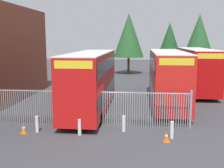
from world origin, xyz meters
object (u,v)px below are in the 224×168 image
at_px(bollard_near_right, 124,124).
at_px(traffic_cone_by_gate, 24,129).
at_px(double_decker_bus_behind_fence_left, 167,76).
at_px(traffic_cone_mid_forecourt, 167,137).
at_px(bollard_near_left, 37,124).
at_px(bollard_center_front, 80,127).
at_px(double_decker_bus_behind_fence_right, 196,68).
at_px(double_decker_bus_near_gate, 91,79).
at_px(bollard_far_right, 172,130).

relative_size(bollard_near_right, traffic_cone_by_gate, 1.61).
bearing_deg(double_decker_bus_behind_fence_left, traffic_cone_mid_forecourt, -95.26).
relative_size(bollard_near_left, traffic_cone_mid_forecourt, 1.61).
height_order(bollard_center_front, traffic_cone_mid_forecourt, bollard_center_front).
distance_m(double_decker_bus_behind_fence_right, traffic_cone_mid_forecourt, 15.53).
height_order(bollard_near_left, bollard_center_front, same).
distance_m(double_decker_bus_near_gate, double_decker_bus_behind_fence_right, 12.90).
xyz_separation_m(double_decker_bus_behind_fence_left, double_decker_bus_behind_fence_right, (3.57, 6.26, 0.00)).
relative_size(bollard_near_left, bollard_near_right, 1.00).
height_order(double_decker_bus_near_gate, double_decker_bus_behind_fence_right, same).
bearing_deg(bollard_near_right, bollard_near_left, -173.08).
xyz_separation_m(double_decker_bus_near_gate, bollard_near_right, (2.71, -4.47, -1.95)).
height_order(bollard_near_left, bollard_far_right, same).
xyz_separation_m(double_decker_bus_behind_fence_left, bollard_near_left, (-8.16, -7.65, -1.95)).
relative_size(double_decker_bus_near_gate, bollard_near_right, 11.38).
bearing_deg(double_decker_bus_near_gate, bollard_far_right, -44.71).
relative_size(double_decker_bus_near_gate, double_decker_bus_behind_fence_right, 1.00).
bearing_deg(double_decker_bus_behind_fence_right, bollard_near_left, -130.12).
distance_m(bollard_center_front, bollard_near_right, 2.59).
bearing_deg(bollard_far_right, bollard_center_front, -179.96).
bearing_deg(traffic_cone_mid_forecourt, bollard_near_right, 148.22).
relative_size(double_decker_bus_behind_fence_right, traffic_cone_mid_forecourt, 18.32).
xyz_separation_m(double_decker_bus_near_gate, double_decker_bus_behind_fence_left, (5.84, 2.57, 0.00)).
bearing_deg(double_decker_bus_behind_fence_right, bollard_center_front, -122.82).
bearing_deg(bollard_near_left, traffic_cone_mid_forecourt, -6.53).
relative_size(double_decker_bus_behind_fence_left, bollard_far_right, 11.38).
xyz_separation_m(double_decker_bus_behind_fence_right, traffic_cone_mid_forecourt, (-4.35, -14.76, -2.13)).
height_order(double_decker_bus_near_gate, traffic_cone_mid_forecourt, double_decker_bus_near_gate).
bearing_deg(bollard_center_front, traffic_cone_mid_forecourt, -6.95).
bearing_deg(traffic_cone_by_gate, bollard_near_left, 26.94).
bearing_deg(traffic_cone_by_gate, traffic_cone_mid_forecourt, -3.56).
xyz_separation_m(bollard_center_front, bollard_far_right, (5.12, 0.00, 0.00)).
height_order(bollard_near_right, traffic_cone_mid_forecourt, bollard_near_right).
relative_size(double_decker_bus_behind_fence_right, bollard_far_right, 11.38).
height_order(bollard_near_left, bollard_near_right, same).
relative_size(double_decker_bus_near_gate, bollard_near_left, 11.38).
bearing_deg(bollard_near_left, double_decker_bus_behind_fence_left, 43.16).
bearing_deg(double_decker_bus_near_gate, bollard_near_right, -58.76).
xyz_separation_m(double_decker_bus_behind_fence_right, traffic_cone_by_gate, (-12.40, -14.26, -2.13)).
height_order(traffic_cone_by_gate, traffic_cone_mid_forecourt, same).
relative_size(double_decker_bus_behind_fence_left, bollard_near_left, 11.38).
bearing_deg(traffic_cone_by_gate, bollard_center_front, 1.46).
relative_size(bollard_near_left, traffic_cone_by_gate, 1.61).
height_order(double_decker_bus_behind_fence_right, bollard_center_front, double_decker_bus_behind_fence_right).
relative_size(double_decker_bus_near_gate, double_decker_bus_behind_fence_left, 1.00).
distance_m(double_decker_bus_behind_fence_left, double_decker_bus_behind_fence_right, 7.21).
xyz_separation_m(double_decker_bus_behind_fence_right, bollard_near_left, (-11.72, -13.91, -1.95)).
relative_size(traffic_cone_by_gate, traffic_cone_mid_forecourt, 1.00).
distance_m(bollard_center_front, traffic_cone_by_gate, 3.26).
bearing_deg(double_decker_bus_behind_fence_left, double_decker_bus_near_gate, -156.29).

